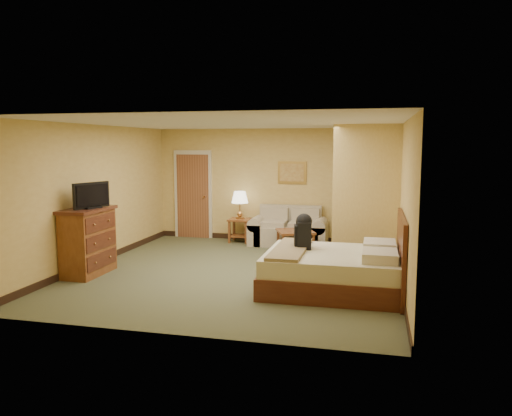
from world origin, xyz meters
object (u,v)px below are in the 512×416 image
(coffee_table, at_px, (295,237))
(dresser, at_px, (88,241))
(loveseat, at_px, (289,232))
(bed, at_px, (340,270))

(coffee_table, distance_m, dresser, 4.13)
(loveseat, xyz_separation_m, dresser, (-2.93, -3.33, 0.30))
(dresser, bearing_deg, bed, 0.52)
(loveseat, xyz_separation_m, coffee_table, (0.27, -0.73, 0.05))
(coffee_table, distance_m, bed, 2.79)
(dresser, distance_m, bed, 4.30)
(dresser, xyz_separation_m, bed, (4.29, 0.04, -0.26))
(loveseat, height_order, coffee_table, loveseat)
(bed, bearing_deg, loveseat, 112.50)
(loveseat, relative_size, coffee_table, 1.85)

